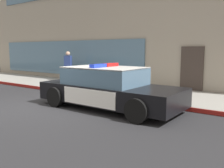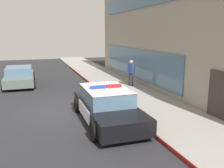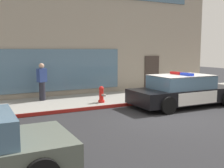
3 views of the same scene
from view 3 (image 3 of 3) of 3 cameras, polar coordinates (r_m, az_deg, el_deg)
The scene contains 7 objects.
ground at distance 10.27m, azimuth 10.67°, elevation -6.87°, with size 48.00×48.00×0.00m, color #262628.
sidewalk at distance 13.55m, azimuth 0.23°, elevation -3.02°, with size 48.00×3.24×0.15m, color gray.
curb_red_paint at distance 12.15m, azimuth 3.81°, elevation -4.22°, with size 28.80×0.04×0.14m, color maroon.
storefront_building at distance 18.68m, azimuth -15.98°, elevation 11.66°, with size 19.64×9.56×8.05m.
police_cruiser at distance 12.42m, azimuth 14.62°, elevation -1.36°, with size 4.95×2.17×1.49m.
fire_hydrant at distance 12.10m, azimuth -2.21°, elevation -2.21°, with size 0.34×0.39×0.73m.
pedestrian_on_sidewalk at distance 12.93m, azimuth -14.36°, elevation 0.47°, with size 0.47×0.39×1.71m.
Camera 3 is at (-6.18, -7.83, 2.47)m, focal length 43.95 mm.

